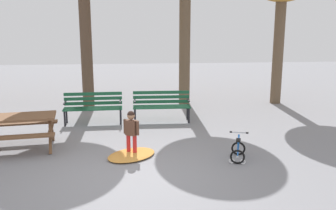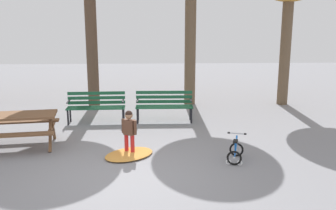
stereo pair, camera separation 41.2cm
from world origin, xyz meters
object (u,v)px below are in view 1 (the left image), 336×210
object	(u,v)px
park_bench_left	(162,104)
park_bench_far_left	(93,105)
kids_bicycle	(238,150)
child_standing	(131,130)
picnic_table	(13,124)

from	to	relation	value
park_bench_left	park_bench_far_left	bearing A→B (deg)	-178.73
park_bench_left	kids_bicycle	xyz separation A→B (m)	(1.35, -3.18, -0.31)
park_bench_far_left	park_bench_left	distance (m)	1.90
park_bench_left	child_standing	bearing A→B (deg)	-107.26
picnic_table	kids_bicycle	bearing A→B (deg)	-12.49
child_standing	kids_bicycle	world-z (taller)	child_standing
park_bench_far_left	kids_bicycle	size ratio (longest dim) A/B	2.58
park_bench_far_left	kids_bicycle	xyz separation A→B (m)	(3.26, -3.14, -0.31)
picnic_table	park_bench_left	size ratio (longest dim) A/B	1.22
park_bench_far_left	child_standing	bearing A→B (deg)	-68.14
picnic_table	park_bench_left	bearing A→B (deg)	31.73
park_bench_left	child_standing	xyz separation A→B (m)	(-0.84, -2.70, 0.05)
picnic_table	child_standing	size ratio (longest dim) A/B	2.03
picnic_table	park_bench_left	distance (m)	4.03
park_bench_far_left	child_standing	size ratio (longest dim) A/B	1.66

